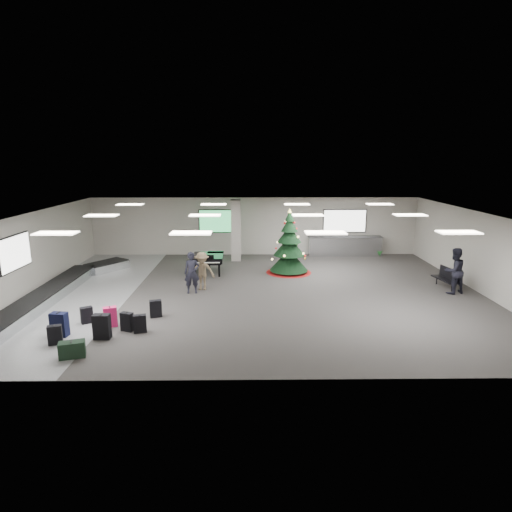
{
  "coord_description": "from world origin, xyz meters",
  "views": [
    {
      "loc": [
        -0.23,
        -16.53,
        5.31
      ],
      "look_at": [
        -0.01,
        1.0,
        1.28
      ],
      "focal_mm": 30.0,
      "sensor_mm": 36.0,
      "label": 1
    }
  ],
  "objects_px": {
    "traveler_b": "(202,271)",
    "potted_plant_right": "(379,250)",
    "bench": "(447,277)",
    "traveler_a": "(192,273)",
    "grand_piano": "(208,258)",
    "potted_plant_left": "(294,252)",
    "service_counter": "(345,246)",
    "traveler_bench": "(454,271)",
    "pink_suitcase": "(110,317)",
    "baggage_carousel": "(61,289)",
    "christmas_tree": "(289,251)"
  },
  "relations": [
    {
      "from": "traveler_b",
      "to": "christmas_tree",
      "type": "bearing_deg",
      "value": 36.3
    },
    {
      "from": "service_counter",
      "to": "bench",
      "type": "xyz_separation_m",
      "value": [
        2.96,
        -6.12,
        -0.07
      ]
    },
    {
      "from": "pink_suitcase",
      "to": "traveler_b",
      "type": "distance_m",
      "value": 4.72
    },
    {
      "from": "traveler_b",
      "to": "service_counter",
      "type": "bearing_deg",
      "value": 42.05
    },
    {
      "from": "service_counter",
      "to": "pink_suitcase",
      "type": "distance_m",
      "value": 14.1
    },
    {
      "from": "traveler_a",
      "to": "potted_plant_right",
      "type": "distance_m",
      "value": 11.51
    },
    {
      "from": "service_counter",
      "to": "grand_piano",
      "type": "relative_size",
      "value": 2.22
    },
    {
      "from": "bench",
      "to": "traveler_a",
      "type": "relative_size",
      "value": 0.82
    },
    {
      "from": "bench",
      "to": "christmas_tree",
      "type": "bearing_deg",
      "value": 148.72
    },
    {
      "from": "baggage_carousel",
      "to": "potted_plant_right",
      "type": "bearing_deg",
      "value": 24.09
    },
    {
      "from": "grand_piano",
      "to": "potted_plant_right",
      "type": "height_order",
      "value": "grand_piano"
    },
    {
      "from": "service_counter",
      "to": "potted_plant_right",
      "type": "bearing_deg",
      "value": -4.56
    },
    {
      "from": "grand_piano",
      "to": "traveler_a",
      "type": "xyz_separation_m",
      "value": [
        -0.35,
        -2.97,
        0.11
      ]
    },
    {
      "from": "service_counter",
      "to": "traveler_b",
      "type": "distance_m",
      "value": 9.54
    },
    {
      "from": "bench",
      "to": "traveler_b",
      "type": "relative_size",
      "value": 0.87
    },
    {
      "from": "traveler_a",
      "to": "potted_plant_left",
      "type": "height_order",
      "value": "traveler_a"
    },
    {
      "from": "baggage_carousel",
      "to": "traveler_bench",
      "type": "bearing_deg",
      "value": -0.47
    },
    {
      "from": "bench",
      "to": "traveler_a",
      "type": "xyz_separation_m",
      "value": [
        -10.55,
        -0.56,
        0.37
      ]
    },
    {
      "from": "traveler_a",
      "to": "grand_piano",
      "type": "bearing_deg",
      "value": 74.7
    },
    {
      "from": "baggage_carousel",
      "to": "bench",
      "type": "xyz_separation_m",
      "value": [
        15.8,
        0.61,
        0.26
      ]
    },
    {
      "from": "service_counter",
      "to": "traveler_b",
      "type": "bearing_deg",
      "value": -139.2
    },
    {
      "from": "grand_piano",
      "to": "bench",
      "type": "bearing_deg",
      "value": -14.37
    },
    {
      "from": "pink_suitcase",
      "to": "potted_plant_left",
      "type": "relative_size",
      "value": 0.74
    },
    {
      "from": "traveler_bench",
      "to": "bench",
      "type": "bearing_deg",
      "value": -115.71
    },
    {
      "from": "pink_suitcase",
      "to": "bench",
      "type": "bearing_deg",
      "value": -3.79
    },
    {
      "from": "christmas_tree",
      "to": "pink_suitcase",
      "type": "bearing_deg",
      "value": -133.73
    },
    {
      "from": "baggage_carousel",
      "to": "grand_piano",
      "type": "distance_m",
      "value": 6.39
    },
    {
      "from": "baggage_carousel",
      "to": "traveler_b",
      "type": "relative_size",
      "value": 6.14
    },
    {
      "from": "baggage_carousel",
      "to": "potted_plant_right",
      "type": "height_order",
      "value": "potted_plant_right"
    },
    {
      "from": "pink_suitcase",
      "to": "potted_plant_right",
      "type": "distance_m",
      "value": 15.37
    },
    {
      "from": "bench",
      "to": "potted_plant_left",
      "type": "relative_size",
      "value": 1.5
    },
    {
      "from": "service_counter",
      "to": "christmas_tree",
      "type": "distance_m",
      "value": 4.97
    },
    {
      "from": "bench",
      "to": "baggage_carousel",
      "type": "bearing_deg",
      "value": 172.7
    },
    {
      "from": "traveler_b",
      "to": "traveler_bench",
      "type": "distance_m",
      "value": 10.11
    },
    {
      "from": "traveler_b",
      "to": "potted_plant_right",
      "type": "height_order",
      "value": "traveler_b"
    },
    {
      "from": "christmas_tree",
      "to": "traveler_a",
      "type": "height_order",
      "value": "christmas_tree"
    },
    {
      "from": "grand_piano",
      "to": "potted_plant_left",
      "type": "height_order",
      "value": "grand_piano"
    },
    {
      "from": "service_counter",
      "to": "pink_suitcase",
      "type": "xyz_separation_m",
      "value": [
        -9.75,
        -10.19,
        -0.22
      ]
    },
    {
      "from": "pink_suitcase",
      "to": "traveler_b",
      "type": "height_order",
      "value": "traveler_b"
    },
    {
      "from": "service_counter",
      "to": "traveler_b",
      "type": "height_order",
      "value": "traveler_b"
    },
    {
      "from": "traveler_b",
      "to": "potted_plant_left",
      "type": "relative_size",
      "value": 1.72
    },
    {
      "from": "christmas_tree",
      "to": "traveler_bench",
      "type": "distance_m",
      "value": 7.1
    },
    {
      "from": "potted_plant_right",
      "to": "traveler_b",
      "type": "bearing_deg",
      "value": -146.25
    },
    {
      "from": "bench",
      "to": "traveler_bench",
      "type": "height_order",
      "value": "traveler_bench"
    },
    {
      "from": "baggage_carousel",
      "to": "grand_piano",
      "type": "relative_size",
      "value": 5.31
    },
    {
      "from": "bench",
      "to": "potted_plant_left",
      "type": "height_order",
      "value": "potted_plant_left"
    },
    {
      "from": "baggage_carousel",
      "to": "traveler_bench",
      "type": "height_order",
      "value": "traveler_bench"
    },
    {
      "from": "traveler_b",
      "to": "potted_plant_left",
      "type": "height_order",
      "value": "traveler_b"
    },
    {
      "from": "potted_plant_left",
      "to": "grand_piano",
      "type": "bearing_deg",
      "value": -148.61
    },
    {
      "from": "service_counter",
      "to": "grand_piano",
      "type": "bearing_deg",
      "value": -152.82
    }
  ]
}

